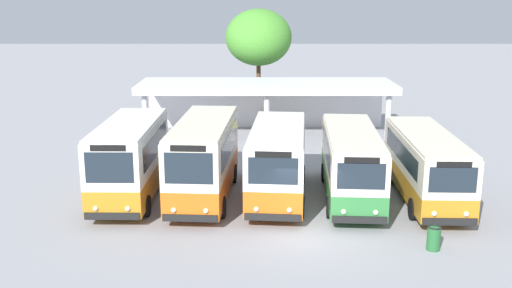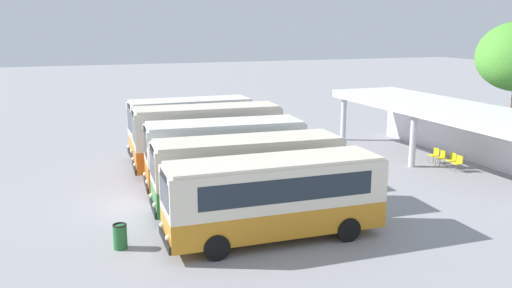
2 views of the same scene
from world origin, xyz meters
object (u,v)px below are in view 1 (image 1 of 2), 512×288
at_px(city_bus_nearest_orange, 129,158).
at_px(waiting_chair_end_by_column, 263,126).
at_px(waiting_chair_fourth_seat, 292,126).
at_px(city_bus_middle_cream, 277,160).
at_px(waiting_chair_middle_seat, 282,126).
at_px(city_bus_fourth_amber, 350,161).
at_px(litter_bin_apron, 433,238).
at_px(city_bus_second_in_row, 203,156).
at_px(waiting_chair_second_from_end, 272,126).
at_px(city_bus_fifth_blue, 425,163).

relative_size(city_bus_nearest_orange, waiting_chair_end_by_column, 8.29).
height_order(waiting_chair_end_by_column, waiting_chair_fourth_seat, same).
bearing_deg(city_bus_middle_cream, waiting_chair_middle_seat, 86.41).
distance_m(city_bus_middle_cream, waiting_chair_middle_seat, 12.76).
bearing_deg(waiting_chair_fourth_seat, waiting_chair_end_by_column, 179.03).
xyz_separation_m(city_bus_fourth_amber, litter_bin_apron, (2.13, -5.49, -1.27)).
height_order(city_bus_second_in_row, waiting_chair_second_from_end, city_bus_second_in_row).
height_order(city_bus_middle_cream, waiting_chair_middle_seat, city_bus_middle_cream).
bearing_deg(waiting_chair_fourth_seat, waiting_chair_second_from_end, -179.01).
relative_size(waiting_chair_end_by_column, waiting_chair_fourth_seat, 1.00).
xyz_separation_m(city_bus_fourth_amber, waiting_chair_middle_seat, (-2.46, 12.69, -1.20)).
relative_size(city_bus_middle_cream, waiting_chair_end_by_column, 8.83).
bearing_deg(waiting_chair_middle_seat, city_bus_middle_cream, -93.59).
bearing_deg(waiting_chair_end_by_column, litter_bin_apron, -72.04).
distance_m(city_bus_nearest_orange, city_bus_middle_cream, 6.52).
xyz_separation_m(waiting_chair_end_by_column, waiting_chair_fourth_seat, (1.90, -0.03, 0.00)).
xyz_separation_m(city_bus_fourth_amber, waiting_chair_second_from_end, (-3.10, 12.55, -1.20)).
bearing_deg(litter_bin_apron, waiting_chair_fourth_seat, 102.39).
relative_size(waiting_chair_end_by_column, waiting_chair_middle_seat, 1.00).
bearing_deg(city_bus_fourth_amber, city_bus_second_in_row, 179.36).
xyz_separation_m(waiting_chair_middle_seat, waiting_chair_fourth_seat, (0.63, -0.12, 0.00)).
relative_size(city_bus_middle_cream, city_bus_fifth_blue, 0.94).
relative_size(city_bus_middle_cream, waiting_chair_second_from_end, 8.83).
bearing_deg(waiting_chair_middle_seat, city_bus_nearest_orange, -119.91).
height_order(city_bus_nearest_orange, city_bus_second_in_row, city_bus_second_in_row).
distance_m(city_bus_nearest_orange, waiting_chair_middle_seat, 14.73).
distance_m(waiting_chair_end_by_column, waiting_chair_middle_seat, 1.27).
bearing_deg(waiting_chair_fourth_seat, city_bus_middle_cream, -96.49).
xyz_separation_m(city_bus_second_in_row, city_bus_middle_cream, (3.26, -0.05, -0.13)).
bearing_deg(waiting_chair_second_from_end, litter_bin_apron, -73.82).
distance_m(city_bus_nearest_orange, city_bus_fifth_blue, 13.04).
distance_m(city_bus_second_in_row, city_bus_middle_cream, 3.26).
xyz_separation_m(waiting_chair_middle_seat, litter_bin_apron, (4.60, -18.18, -0.07)).
bearing_deg(litter_bin_apron, city_bus_second_in_row, 147.28).
distance_m(city_bus_fourth_amber, waiting_chair_middle_seat, 12.98).
xyz_separation_m(city_bus_fourth_amber, waiting_chair_end_by_column, (-3.73, 12.60, -1.20)).
bearing_deg(waiting_chair_second_from_end, city_bus_fourth_amber, -76.14).
height_order(city_bus_fifth_blue, waiting_chair_second_from_end, city_bus_fifth_blue).
distance_m(waiting_chair_second_from_end, waiting_chair_middle_seat, 0.65).
bearing_deg(city_bus_middle_cream, waiting_chair_fourth_seat, 83.51).
distance_m(city_bus_second_in_row, city_bus_fourth_amber, 6.52).
bearing_deg(waiting_chair_fourth_seat, city_bus_second_in_row, -110.56).
bearing_deg(waiting_chair_end_by_column, city_bus_second_in_row, -102.55).
distance_m(waiting_chair_fourth_seat, litter_bin_apron, 18.49).
relative_size(city_bus_fourth_amber, waiting_chair_second_from_end, 9.34).
xyz_separation_m(waiting_chair_end_by_column, waiting_chair_middle_seat, (1.27, 0.09, 0.00)).
height_order(city_bus_nearest_orange, waiting_chair_second_from_end, city_bus_nearest_orange).
relative_size(waiting_chair_second_from_end, litter_bin_apron, 0.96).
bearing_deg(waiting_chair_end_by_column, city_bus_fifth_blue, -61.29).
xyz_separation_m(city_bus_fifth_blue, waiting_chair_second_from_end, (-6.36, 12.71, -1.15)).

